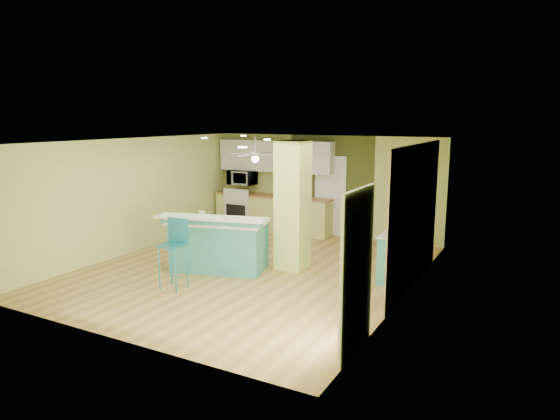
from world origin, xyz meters
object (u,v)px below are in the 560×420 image
Objects in this scene: peninsula at (219,244)px; bar_stool at (175,242)px; side_counter at (402,254)px; canister at (202,215)px; fruit_bowl at (280,195)px.

peninsula is 1.25m from bar_stool.
side_counter is 3.89m from canister.
canister is at bearing -161.48° from side_counter.
bar_stool is 4.61m from fruit_bowl.
fruit_bowl is at bearing 83.26° from peninsula.
fruit_bowl is (-3.73, 2.18, 0.53)m from side_counter.
bar_stool is 1.26m from canister.
bar_stool reaches higher than canister.
bar_stool is 0.88× the size of side_counter.
canister is at bearing -88.54° from fruit_bowl.
fruit_bowl is 2.13× the size of canister.
peninsula is 3.44m from fruit_bowl.
peninsula is 1.80× the size of bar_stool.
bar_stool reaches higher than side_counter.
canister reaches higher than fruit_bowl.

